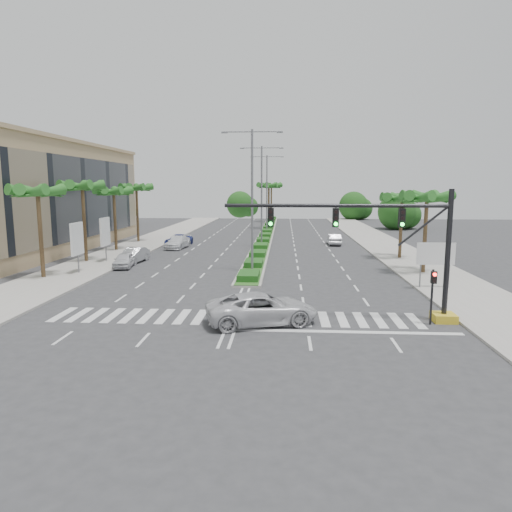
{
  "coord_description": "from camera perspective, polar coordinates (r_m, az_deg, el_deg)",
  "views": [
    {
      "loc": [
        2.75,
        -24.73,
        7.33
      ],
      "look_at": [
        0.99,
        3.47,
        3.0
      ],
      "focal_mm": 32.0,
      "sensor_mm": 36.0,
      "label": 1
    }
  ],
  "objects": [
    {
      "name": "palm_left_end",
      "position": [
        61.8,
        -14.72,
        8.01
      ],
      "size": [
        4.57,
        4.68,
        7.75
      ],
      "color": "brown",
      "rests_on": "ground"
    },
    {
      "name": "signal_gantry",
      "position": [
        25.86,
        18.14,
        -0.33
      ],
      "size": [
        12.6,
        1.2,
        7.2
      ],
      "color": "gold",
      "rests_on": "ground"
    },
    {
      "name": "palm_median_b",
      "position": [
        94.77,
        1.93,
        8.61
      ],
      "size": [
        4.57,
        4.68,
        8.05
      ],
      "color": "brown",
      "rests_on": "ground"
    },
    {
      "name": "palm_right_far",
      "position": [
        48.2,
        17.81,
        6.61
      ],
      "size": [
        4.57,
        4.68,
        6.75
      ],
      "color": "brown",
      "rests_on": "ground"
    },
    {
      "name": "billboard_near",
      "position": [
        40.81,
        -21.47,
        1.96
      ],
      "size": [
        0.18,
        2.1,
        4.35
      ],
      "color": "slate",
      "rests_on": "ground"
    },
    {
      "name": "median_grass",
      "position": [
        70.14,
        1.31,
        2.89
      ],
      "size": [
        1.8,
        75.0,
        0.04
      ],
      "primitive_type": "cube",
      "color": "#2B531C",
      "rests_on": "median"
    },
    {
      "name": "building",
      "position": [
        58.32,
        -26.14,
        6.52
      ],
      "size": [
        12.0,
        36.0,
        12.0
      ],
      "primitive_type": "cube",
      "color": "tan",
      "rests_on": "ground"
    },
    {
      "name": "ground",
      "position": [
        25.93,
        -2.68,
        -7.71
      ],
      "size": [
        160.0,
        160.0,
        0.0
      ],
      "primitive_type": "plane",
      "color": "#333335",
      "rests_on": "ground"
    },
    {
      "name": "palm_left_near",
      "position": [
        39.71,
        -25.62,
        6.94
      ],
      "size": [
        4.57,
        4.68,
        7.55
      ],
      "color": "brown",
      "rests_on": "ground"
    },
    {
      "name": "direction_sign",
      "position": [
        34.78,
        21.54,
        0.04
      ],
      "size": [
        2.7,
        0.11,
        3.4
      ],
      "color": "slate",
      "rests_on": "ground"
    },
    {
      "name": "car_right",
      "position": [
        58.5,
        9.73,
        2.09
      ],
      "size": [
        1.57,
        4.36,
        1.43
      ],
      "primitive_type": "imported",
      "rotation": [
        0.0,
        0.0,
        3.13
      ],
      "color": "#A4A3A8",
      "rests_on": "ground"
    },
    {
      "name": "pedestrian_signal",
      "position": [
        25.85,
        21.22,
        -3.69
      ],
      "size": [
        0.28,
        0.36,
        3.0
      ],
      "color": "black",
      "rests_on": "ground"
    },
    {
      "name": "palm_left_far",
      "position": [
        54.26,
        -17.35,
        7.44
      ],
      "size": [
        4.57,
        4.68,
        7.35
      ],
      "color": "brown",
      "rests_on": "ground"
    },
    {
      "name": "footpath_right",
      "position": [
        46.99,
        18.9,
        -0.64
      ],
      "size": [
        6.0,
        120.0,
        0.15
      ],
      "primitive_type": "cube",
      "color": "gray",
      "rests_on": "ground"
    },
    {
      "name": "streetlight_far",
      "position": [
        70.78,
        1.36,
        8.28
      ],
      "size": [
        5.1,
        0.25,
        12.0
      ],
      "color": "slate",
      "rests_on": "ground"
    },
    {
      "name": "footpath_left",
      "position": [
        48.73,
        -18.08,
        -0.28
      ],
      "size": [
        6.0,
        120.0,
        0.15
      ],
      "primitive_type": "cube",
      "color": "gray",
      "rests_on": "ground"
    },
    {
      "name": "car_parked_b",
      "position": [
        45.68,
        -15.04,
        0.1
      ],
      "size": [
        2.02,
        4.54,
        1.45
      ],
      "primitive_type": "imported",
      "rotation": [
        0.0,
        0.0,
        -0.11
      ],
      "color": "#A8A8AC",
      "rests_on": "ground"
    },
    {
      "name": "streetlight_mid",
      "position": [
        54.8,
        0.71,
        8.16
      ],
      "size": [
        5.1,
        0.25,
        12.0
      ],
      "color": "slate",
      "rests_on": "ground"
    },
    {
      "name": "car_parked_d",
      "position": [
        55.14,
        -9.77,
        1.7
      ],
      "size": [
        2.66,
        5.19,
        1.44
      ],
      "primitive_type": "imported",
      "rotation": [
        0.0,
        0.0,
        -0.13
      ],
      "color": "silver",
      "rests_on": "ground"
    },
    {
      "name": "palm_median_a",
      "position": [
        79.77,
        1.62,
        8.59
      ],
      "size": [
        4.57,
        4.68,
        8.05
      ],
      "color": "brown",
      "rests_on": "ground"
    },
    {
      "name": "palm_left_mid",
      "position": [
        46.86,
        -20.88,
        7.84
      ],
      "size": [
        4.57,
        4.68,
        7.95
      ],
      "color": "brown",
      "rests_on": "ground"
    },
    {
      "name": "palm_right_near",
      "position": [
        40.49,
        20.59,
        6.57
      ],
      "size": [
        4.57,
        4.68,
        7.05
      ],
      "color": "brown",
      "rests_on": "ground"
    },
    {
      "name": "median",
      "position": [
        70.15,
        1.31,
        2.79
      ],
      "size": [
        2.2,
        75.0,
        0.2
      ],
      "primitive_type": "cube",
      "color": "gray",
      "rests_on": "ground"
    },
    {
      "name": "car_parked_c",
      "position": [
        57.46,
        -9.65,
        1.97
      ],
      "size": [
        2.92,
        5.31,
        1.41
      ],
      "primitive_type": "imported",
      "rotation": [
        0.0,
        0.0,
        -0.12
      ],
      "color": "navy",
      "rests_on": "ground"
    },
    {
      "name": "car_parked_a",
      "position": [
        43.19,
        -16.16,
        -0.51
      ],
      "size": [
        2.08,
        4.1,
        1.34
      ],
      "primitive_type": "imported",
      "rotation": [
        0.0,
        0.0,
        0.13
      ],
      "color": "silver",
      "rests_on": "ground"
    },
    {
      "name": "car_crossing",
      "position": [
        24.66,
        0.74,
        -6.57
      ],
      "size": [
        6.53,
        4.38,
        1.66
      ],
      "primitive_type": "imported",
      "rotation": [
        0.0,
        0.0,
        1.87
      ],
      "color": "silver",
      "rests_on": "ground"
    },
    {
      "name": "streetlight_near",
      "position": [
        38.83,
        -0.49,
        7.94
      ],
      "size": [
        5.1,
        0.25,
        12.0
      ],
      "color": "slate",
      "rests_on": "ground"
    },
    {
      "name": "billboard_far",
      "position": [
        46.28,
        -18.35,
        2.85
      ],
      "size": [
        0.18,
        2.1,
        4.35
      ],
      "color": "slate",
      "rests_on": "ground"
    }
  ]
}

